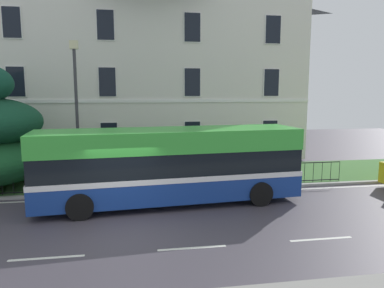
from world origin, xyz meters
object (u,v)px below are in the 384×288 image
object	(u,v)px
georgian_townhouse	(147,63)
single_decker_bus	(170,165)
litter_bin	(40,177)
street_lamp_post	(77,104)

from	to	relation	value
georgian_townhouse	single_decker_bus	distance (m)	13.53
georgian_townhouse	single_decker_bus	bearing A→B (deg)	-88.34
litter_bin	single_decker_bus	bearing A→B (deg)	-26.46
single_decker_bus	georgian_townhouse	bearing A→B (deg)	87.15
street_lamp_post	litter_bin	world-z (taller)	street_lamp_post
single_decker_bus	street_lamp_post	distance (m)	5.44
litter_bin	georgian_townhouse	bearing A→B (deg)	61.82
georgian_townhouse	street_lamp_post	world-z (taller)	georgian_townhouse
georgian_townhouse	litter_bin	world-z (taller)	georgian_townhouse
street_lamp_post	litter_bin	xyz separation A→B (m)	(-1.70, -0.18, -3.23)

